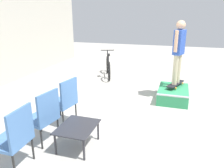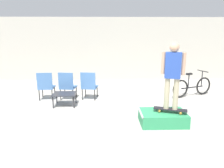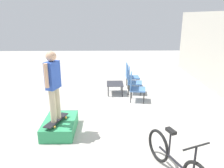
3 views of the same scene
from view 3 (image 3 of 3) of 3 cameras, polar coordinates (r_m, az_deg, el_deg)
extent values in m
plane|color=#B7B2A8|center=(6.93, -6.88, -6.93)|extent=(24.00, 24.00, 0.00)
cube|color=#339E60|center=(5.82, -13.40, -10.54)|extent=(1.17, 0.78, 0.32)
cylinder|color=#B7B7BC|center=(6.27, -12.44, -6.73)|extent=(0.05, 0.78, 0.05)
cube|color=black|center=(5.57, -14.33, -9.11)|extent=(0.86, 0.47, 0.02)
cylinder|color=gold|center=(5.34, -14.73, -10.81)|extent=(0.06, 0.05, 0.05)
cylinder|color=gold|center=(5.46, -16.80, -10.34)|extent=(0.06, 0.05, 0.05)
cylinder|color=gold|center=(5.72, -11.93, -8.56)|extent=(0.06, 0.05, 0.05)
cylinder|color=gold|center=(5.84, -13.91, -8.18)|extent=(0.06, 0.05, 0.05)
cylinder|color=#C6B793|center=(5.48, -14.05, -4.77)|extent=(0.13, 0.13, 0.81)
cylinder|color=#C6B793|center=(5.32, -15.28, -5.61)|extent=(0.13, 0.13, 0.81)
cube|color=#2D51B7|center=(5.17, -15.27, 2.24)|extent=(0.42, 0.31, 0.64)
cylinder|color=#D8A884|center=(5.35, -13.93, 3.39)|extent=(0.09, 0.09, 0.54)
cylinder|color=#D8A884|center=(4.97, -16.80, 2.06)|extent=(0.09, 0.09, 0.54)
sphere|color=#D8A884|center=(5.08, -15.66, 7.00)|extent=(0.24, 0.24, 0.24)
cube|color=#2D2D33|center=(8.21, 0.79, 0.10)|extent=(0.74, 0.61, 0.02)
cylinder|color=#2D2D33|center=(8.57, -1.02, -0.55)|extent=(0.04, 0.04, 0.38)
cylinder|color=#2D2D33|center=(7.96, -0.98, -1.99)|extent=(0.04, 0.04, 0.38)
cylinder|color=#2D2D33|center=(8.59, 2.42, -0.52)|extent=(0.04, 0.04, 0.38)
cylinder|color=#2D2D33|center=(7.98, 2.72, -1.95)|extent=(0.04, 0.04, 0.38)
cylinder|color=black|center=(8.87, 6.98, -0.01)|extent=(0.03, 0.03, 0.39)
cylinder|color=black|center=(9.29, 6.54, 0.81)|extent=(0.03, 0.03, 0.39)
cylinder|color=black|center=(8.81, 4.15, -0.05)|extent=(0.03, 0.03, 0.39)
cylinder|color=black|center=(9.23, 3.84, 0.78)|extent=(0.03, 0.03, 0.39)
cube|color=#4C7AB7|center=(8.99, 5.42, 1.75)|extent=(0.53, 0.53, 0.05)
cube|color=#4C7AB7|center=(8.88, 3.94, 3.57)|extent=(0.52, 0.05, 0.54)
cylinder|color=black|center=(8.12, 7.47, -1.70)|extent=(0.03, 0.03, 0.39)
cylinder|color=black|center=(8.54, 7.50, -0.74)|extent=(0.03, 0.03, 0.39)
cylinder|color=black|center=(8.13, 4.37, -1.58)|extent=(0.03, 0.03, 0.39)
cylinder|color=black|center=(8.55, 4.55, -0.62)|extent=(0.03, 0.03, 0.39)
cube|color=#4C7AB7|center=(8.26, 6.02, 0.31)|extent=(0.60, 0.60, 0.05)
cube|color=#4C7AB7|center=(8.19, 4.41, 2.36)|extent=(0.52, 0.12, 0.54)
cylinder|color=black|center=(7.42, 8.33, -3.64)|extent=(0.03, 0.03, 0.39)
cylinder|color=black|center=(7.83, 8.34, -2.49)|extent=(0.03, 0.03, 0.39)
cylinder|color=black|center=(7.42, 4.93, -3.49)|extent=(0.03, 0.03, 0.39)
cylinder|color=black|center=(7.83, 5.12, -2.35)|extent=(0.03, 0.03, 0.39)
cube|color=#4C7AB7|center=(7.55, 6.74, -1.40)|extent=(0.60, 0.60, 0.05)
cube|color=#4C7AB7|center=(7.46, 4.98, 0.83)|extent=(0.52, 0.13, 0.54)
torus|color=black|center=(4.68, 11.96, -15.46)|extent=(0.65, 0.30, 0.67)
cylinder|color=black|center=(4.33, 16.22, -18.85)|extent=(0.93, 0.40, 0.04)
cylinder|color=black|center=(4.32, 14.85, -14.92)|extent=(0.04, 0.04, 0.49)
cube|color=black|center=(4.18, 15.14, -11.75)|extent=(0.24, 0.17, 0.06)
cylinder|color=black|center=(3.91, 20.74, -18.56)|extent=(0.04, 0.04, 0.58)
cylinder|color=black|center=(3.75, 21.23, -14.96)|extent=(0.22, 0.50, 0.03)
camera|label=1|loc=(10.95, -8.27, 14.24)|focal=35.00mm
camera|label=2|loc=(9.19, -46.96, 9.04)|focal=35.00mm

